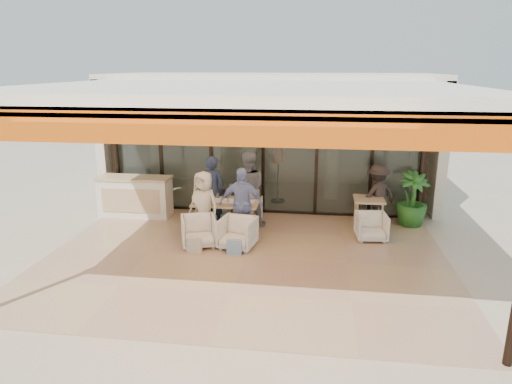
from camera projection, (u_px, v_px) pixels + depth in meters
ground at (245, 259)px, 9.13m from camera, size 70.00×70.00×0.00m
terrace_floor at (245, 259)px, 9.13m from camera, size 8.00×6.00×0.01m
terrace_structure at (241, 94)px, 8.01m from camera, size 8.00×6.00×3.40m
glass_storefront at (263, 153)px, 11.57m from camera, size 8.08×0.10×3.20m
interior_block at (273, 118)px, 13.61m from camera, size 9.05×3.62×3.52m
host_counter at (135, 196)px, 11.60m from camera, size 1.85×0.65×1.04m
dining_table at (226, 203)px, 10.48m from camera, size 1.50×0.90×0.93m
chair_far_left at (218, 206)px, 11.53m from camera, size 0.62×0.59×0.61m
chair_far_right at (251, 208)px, 11.42m from camera, size 0.65×0.62×0.61m
chair_near_left at (199, 230)px, 9.70m from camera, size 0.89×0.86×0.73m
chair_near_right at (238, 232)px, 9.59m from camera, size 0.82×0.78×0.73m
diner_navy at (213, 191)px, 10.91m from camera, size 0.70×0.55×1.70m
diner_grey at (248, 189)px, 10.78m from camera, size 1.03×0.88×1.83m
diner_cream at (204, 205)px, 10.07m from camera, size 0.87×0.72×1.53m
diner_periwinkle at (241, 204)px, 9.95m from camera, size 0.96×0.41×1.64m
tote_bag_cream at (194, 245)px, 9.37m from camera, size 0.30×0.10×0.34m
tote_bag_blue at (234, 247)px, 9.26m from camera, size 0.30×0.10×0.34m
side_table at (369, 203)px, 10.69m from camera, size 0.70×0.70×0.74m
side_chair at (371, 225)px, 10.05m from camera, size 0.71×0.67×0.67m
standing_woman at (378, 195)px, 10.92m from camera, size 1.12×0.97×1.50m
potted_palm at (412, 199)px, 10.86m from camera, size 0.94×0.94×1.33m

